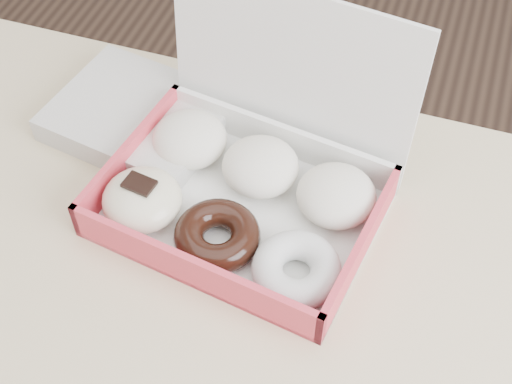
% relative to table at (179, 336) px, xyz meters
% --- Properties ---
extents(table, '(1.20, 0.80, 0.75)m').
position_rel_table_xyz_m(table, '(0.00, 0.00, 0.00)').
color(table, '#D4BE8B').
rests_on(table, ground).
extents(donut_box, '(0.37, 0.32, 0.24)m').
position_rel_table_xyz_m(donut_box, '(0.03, 0.17, 0.12)').
color(donut_box, white).
rests_on(donut_box, table).
extents(newspapers, '(0.26, 0.22, 0.04)m').
position_rel_table_xyz_m(newspapers, '(-0.15, 0.25, 0.10)').
color(newspapers, silver).
rests_on(newspapers, table).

